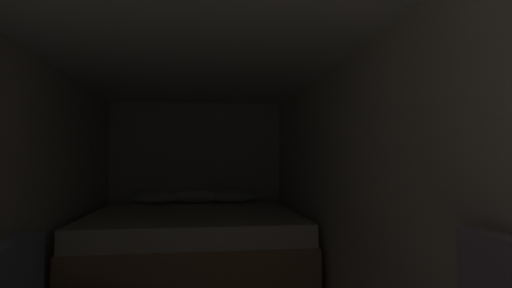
{
  "coord_description": "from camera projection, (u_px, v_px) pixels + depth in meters",
  "views": [
    {
      "loc": [
        0.07,
        -0.59,
        1.23
      ],
      "look_at": [
        0.48,
        2.38,
        1.35
      ],
      "focal_mm": 27.83,
      "sensor_mm": 36.0,
      "label": 1
    }
  ],
  "objects": [
    {
      "name": "wall_right",
      "position": [
        361.0,
        195.0,
        2.66
      ],
      "size": [
        0.05,
        5.41,
        1.98
      ],
      "primitive_type": "cube",
      "color": "beige",
      "rests_on": "ground"
    },
    {
      "name": "wall_back",
      "position": [
        196.0,
        178.0,
        5.22
      ],
      "size": [
        2.31,
        0.05,
        1.98
      ],
      "primitive_type": "cube",
      "color": "beige",
      "rests_on": "ground"
    },
    {
      "name": "ceiling_slab",
      "position": [
        191.0,
        40.0,
        2.55
      ],
      "size": [
        2.31,
        5.41,
        0.05
      ],
      "primitive_type": "cube",
      "color": "white",
      "rests_on": "wall_left"
    },
    {
      "name": "bed",
      "position": [
        195.0,
        243.0,
        4.13
      ],
      "size": [
        2.09,
        2.04,
        0.85
      ],
      "color": "tan",
      "rests_on": "ground"
    }
  ]
}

